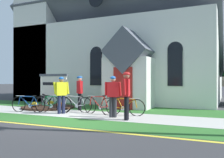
{
  "coord_description": "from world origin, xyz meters",
  "views": [
    {
      "loc": [
        5.29,
        -7.32,
        1.45
      ],
      "look_at": [
        0.19,
        3.7,
        1.51
      ],
      "focal_mm": 40.47,
      "sensor_mm": 36.0,
      "label": 1
    }
  ],
  "objects_px": {
    "cyclist_in_blue_jersey": "(113,93)",
    "cyclist_in_green_jersey": "(80,90)",
    "bicycle_red": "(99,105)",
    "cyclist_in_white_jersey": "(61,92)",
    "bicycle_yellow": "(28,104)",
    "church_sign": "(53,86)",
    "bicycle_green": "(125,107)",
    "bicycle_white": "(53,104)",
    "cyclist_in_orange_jersey": "(127,92)",
    "bicycle_blue": "(75,104)",
    "bicycle_black": "(47,102)"
  },
  "relations": [
    {
      "from": "cyclist_in_blue_jersey",
      "to": "cyclist_in_green_jersey",
      "type": "relative_size",
      "value": 0.97
    },
    {
      "from": "bicycle_red",
      "to": "cyclist_in_blue_jersey",
      "type": "xyz_separation_m",
      "value": [
        0.92,
        -0.56,
        0.55
      ]
    },
    {
      "from": "cyclist_in_blue_jersey",
      "to": "cyclist_in_white_jersey",
      "type": "bearing_deg",
      "value": 179.11
    },
    {
      "from": "bicycle_red",
      "to": "cyclist_in_green_jersey",
      "type": "distance_m",
      "value": 1.83
    },
    {
      "from": "bicycle_yellow",
      "to": "cyclist_in_blue_jersey",
      "type": "relative_size",
      "value": 1.06
    },
    {
      "from": "church_sign",
      "to": "cyclist_in_blue_jersey",
      "type": "relative_size",
      "value": 1.19
    },
    {
      "from": "bicycle_green",
      "to": "cyclist_in_blue_jersey",
      "type": "bearing_deg",
      "value": -103.95
    },
    {
      "from": "bicycle_white",
      "to": "bicycle_red",
      "type": "distance_m",
      "value": 2.17
    },
    {
      "from": "bicycle_white",
      "to": "bicycle_red",
      "type": "xyz_separation_m",
      "value": [
        2.14,
        0.34,
        0.01
      ]
    },
    {
      "from": "cyclist_in_orange_jersey",
      "to": "cyclist_in_white_jersey",
      "type": "xyz_separation_m",
      "value": [
        -3.18,
        0.41,
        -0.11
      ]
    },
    {
      "from": "cyclist_in_blue_jersey",
      "to": "cyclist_in_orange_jersey",
      "type": "distance_m",
      "value": 0.81
    },
    {
      "from": "bicycle_yellow",
      "to": "cyclist_in_green_jersey",
      "type": "distance_m",
      "value": 2.42
    },
    {
      "from": "bicycle_green",
      "to": "cyclist_in_orange_jersey",
      "type": "bearing_deg",
      "value": -64.98
    },
    {
      "from": "bicycle_blue",
      "to": "cyclist_in_orange_jersey",
      "type": "bearing_deg",
      "value": -21.6
    },
    {
      "from": "church_sign",
      "to": "cyclist_in_white_jersey",
      "type": "bearing_deg",
      "value": -44.98
    },
    {
      "from": "bicycle_black",
      "to": "cyclist_in_green_jersey",
      "type": "xyz_separation_m",
      "value": [
        1.54,
        0.5,
        0.6
      ]
    },
    {
      "from": "church_sign",
      "to": "bicycle_red",
      "type": "distance_m",
      "value": 3.82
    },
    {
      "from": "cyclist_in_blue_jersey",
      "to": "cyclist_in_orange_jersey",
      "type": "height_order",
      "value": "cyclist_in_orange_jersey"
    },
    {
      "from": "bicycle_white",
      "to": "bicycle_blue",
      "type": "height_order",
      "value": "bicycle_white"
    },
    {
      "from": "bicycle_white",
      "to": "bicycle_blue",
      "type": "bearing_deg",
      "value": 36.41
    },
    {
      "from": "bicycle_yellow",
      "to": "cyclist_in_green_jersey",
      "type": "relative_size",
      "value": 1.03
    },
    {
      "from": "bicycle_white",
      "to": "cyclist_in_white_jersey",
      "type": "relative_size",
      "value": 1.07
    },
    {
      "from": "church_sign",
      "to": "bicycle_green",
      "type": "xyz_separation_m",
      "value": [
        4.58,
        -1.21,
        -0.78
      ]
    },
    {
      "from": "bicycle_green",
      "to": "cyclist_in_orange_jersey",
      "type": "relative_size",
      "value": 1.0
    },
    {
      "from": "bicycle_black",
      "to": "bicycle_yellow",
      "type": "bearing_deg",
      "value": -101.51
    },
    {
      "from": "bicycle_blue",
      "to": "bicycle_green",
      "type": "bearing_deg",
      "value": -1.24
    },
    {
      "from": "bicycle_white",
      "to": "bicycle_black",
      "type": "xyz_separation_m",
      "value": [
        -0.9,
        0.73,
        -0.01
      ]
    },
    {
      "from": "cyclist_in_white_jersey",
      "to": "cyclist_in_green_jersey",
      "type": "xyz_separation_m",
      "value": [
        0.04,
        1.41,
        0.04
      ]
    },
    {
      "from": "bicycle_yellow",
      "to": "cyclist_in_white_jersey",
      "type": "height_order",
      "value": "cyclist_in_white_jersey"
    },
    {
      "from": "bicycle_blue",
      "to": "cyclist_in_white_jersey",
      "type": "xyz_separation_m",
      "value": [
        -0.19,
        -0.77,
        0.56
      ]
    },
    {
      "from": "cyclist_in_white_jersey",
      "to": "church_sign",
      "type": "bearing_deg",
      "value": 135.02
    },
    {
      "from": "bicycle_red",
      "to": "bicycle_yellow",
      "type": "xyz_separation_m",
      "value": [
        -3.25,
        -0.68,
        -0.02
      ]
    },
    {
      "from": "cyclist_in_white_jersey",
      "to": "cyclist_in_green_jersey",
      "type": "height_order",
      "value": "cyclist_in_green_jersey"
    },
    {
      "from": "bicycle_white",
      "to": "cyclist_in_green_jersey",
      "type": "distance_m",
      "value": 1.5
    },
    {
      "from": "bicycle_green",
      "to": "cyclist_in_orange_jersey",
      "type": "xyz_separation_m",
      "value": [
        0.53,
        -1.13,
        0.68
      ]
    },
    {
      "from": "bicycle_red",
      "to": "cyclist_in_white_jersey",
      "type": "distance_m",
      "value": 1.72
    },
    {
      "from": "bicycle_green",
      "to": "bicycle_blue",
      "type": "xyz_separation_m",
      "value": [
        -2.46,
        0.05,
        0.01
      ]
    },
    {
      "from": "bicycle_green",
      "to": "cyclist_in_blue_jersey",
      "type": "relative_size",
      "value": 1.08
    },
    {
      "from": "bicycle_red",
      "to": "bicycle_yellow",
      "type": "height_order",
      "value": "bicycle_red"
    },
    {
      "from": "bicycle_black",
      "to": "cyclist_in_orange_jersey",
      "type": "xyz_separation_m",
      "value": [
        4.68,
        -1.33,
        0.67
      ]
    },
    {
      "from": "bicycle_white",
      "to": "bicycle_black",
      "type": "height_order",
      "value": "bicycle_white"
    },
    {
      "from": "church_sign",
      "to": "cyclist_in_orange_jersey",
      "type": "height_order",
      "value": "church_sign"
    },
    {
      "from": "bicycle_red",
      "to": "bicycle_black",
      "type": "height_order",
      "value": "bicycle_red"
    },
    {
      "from": "bicycle_yellow",
      "to": "bicycle_black",
      "type": "bearing_deg",
      "value": 78.49
    },
    {
      "from": "bicycle_green",
      "to": "bicycle_yellow",
      "type": "height_order",
      "value": "bicycle_yellow"
    },
    {
      "from": "bicycle_red",
      "to": "bicycle_yellow",
      "type": "relative_size",
      "value": 1.02
    },
    {
      "from": "bicycle_red",
      "to": "cyclist_in_green_jersey",
      "type": "relative_size",
      "value": 1.05
    },
    {
      "from": "cyclist_in_green_jersey",
      "to": "cyclist_in_white_jersey",
      "type": "bearing_deg",
      "value": -91.63
    },
    {
      "from": "bicycle_black",
      "to": "cyclist_in_white_jersey",
      "type": "distance_m",
      "value": 1.84
    },
    {
      "from": "cyclist_in_green_jersey",
      "to": "bicycle_yellow",
      "type": "bearing_deg",
      "value": -138.35
    }
  ]
}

